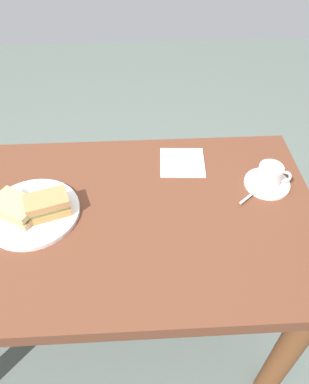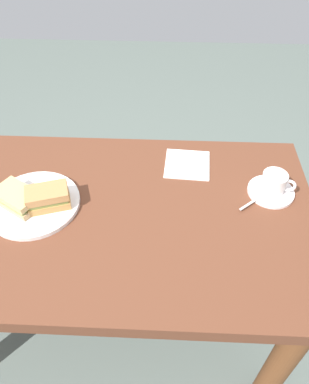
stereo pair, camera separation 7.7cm
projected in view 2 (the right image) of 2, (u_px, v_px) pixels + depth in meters
name	position (u px, v px, depth m)	size (l,w,h in m)	color
ground_plane	(115.00, 323.00, 1.64)	(6.00, 6.00, 0.00)	#59655D
dining_table	(100.00, 237.00, 1.19)	(1.34, 0.72, 0.76)	brown
sandwich_plate	(34.00, 204.00, 1.11)	(0.28, 0.28, 0.01)	white
sandwich_front	(18.00, 198.00, 1.09)	(0.16, 0.14, 0.05)	tan
sandwich_back	(48.00, 197.00, 1.08)	(0.14, 0.11, 0.06)	#B98547
coffee_saucer	(271.00, 191.00, 1.15)	(0.14, 0.14, 0.01)	white
coffee_cup	(274.00, 182.00, 1.13)	(0.11, 0.08, 0.07)	white
spoon	(255.00, 200.00, 1.12)	(0.08, 0.07, 0.01)	silver
napkin	(187.00, 164.00, 1.25)	(0.15, 0.15, 0.00)	white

